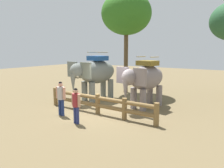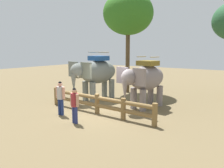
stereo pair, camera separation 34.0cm
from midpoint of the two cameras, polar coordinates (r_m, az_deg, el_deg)
name	(u,v)px [view 1 (the left image)]	position (r m, az deg, el deg)	size (l,w,h in m)	color
ground_plane	(100,113)	(11.77, -4.04, -7.51)	(60.00, 60.00, 0.00)	brown
log_fence	(98,102)	(11.49, -4.59, -4.81)	(6.80, 0.44, 1.05)	brown
elephant_near_left	(95,73)	(14.45, -5.10, 2.82)	(2.15, 3.78, 3.19)	slate
elephant_center	(145,79)	(12.60, 7.76, 1.27)	(2.09, 3.52, 2.96)	gray
tourist_woman_in_black	(61,96)	(11.42, -13.99, -3.05)	(0.62, 0.34, 1.75)	navy
tourist_man_in_blue	(76,103)	(10.04, -10.30, -4.93)	(0.57, 0.37, 1.64)	navy
tree_back_center	(126,14)	(17.21, 3.16, 17.73)	(3.75, 3.75, 7.59)	brown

